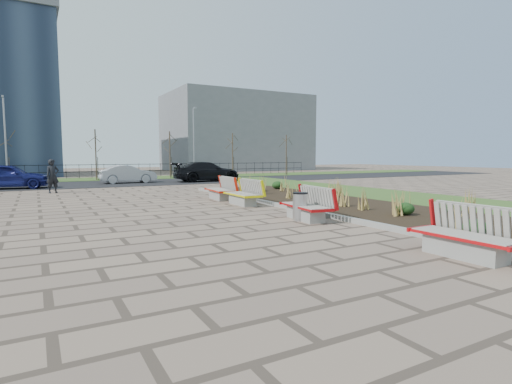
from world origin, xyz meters
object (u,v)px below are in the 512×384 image
bench_a (465,233)px  bench_b (305,204)px  car_silver (128,174)px  bench_c (242,193)px  lamp_west (5,140)px  pedestrian (53,176)px  lamp_east (194,143)px  litter_bin (300,207)px  car_black (207,171)px  bench_d (219,188)px  car_blue (8,176)px

bench_a → bench_b: bearing=89.2°
car_silver → bench_c: bearing=-174.8°
bench_c → lamp_west: 21.31m
bench_c → pedestrian: 11.41m
pedestrian → lamp_east: bearing=21.2°
bench_b → litter_bin: bench_b is taller
bench_b → lamp_west: lamp_west is taller
car_silver → car_black: size_ratio=0.76×
bench_c → bench_d: (0.00, 2.26, 0.00)m
bench_a → lamp_west: size_ratio=0.35×
car_silver → car_black: 5.73m
bench_a → bench_c: same height
car_silver → lamp_west: bearing=61.6°
litter_bin → bench_d: bearing=88.4°
bench_d → car_blue: car_blue is taller
bench_b → bench_d: bearing=96.9°
car_blue → bench_a: bearing=-151.7°
bench_c → car_blue: (-8.69, 13.37, 0.27)m
car_blue → lamp_west: 6.22m
bench_c → litter_bin: 4.28m
bench_c → lamp_west: (-9.00, 19.15, 2.54)m
bench_d → car_silver: car_silver is taller
pedestrian → lamp_east: (11.46, 9.75, 2.15)m
litter_bin → car_black: 18.96m
bench_b → pedestrian: pedestrian is taller
bench_b → car_black: (4.19, 18.46, 0.26)m
bench_b → bench_c: 4.29m
bench_a → litter_bin: bearing=91.2°
lamp_west → lamp_east: bearing=0.0°
bench_b → car_black: car_black is taller
bench_c → car_black: 14.78m
bench_c → bench_b: bearing=-88.4°
bench_c → car_silver: 15.20m
pedestrian → car_blue: (-2.23, 3.97, -0.13)m
pedestrian → bench_b: bearing=-84.0°
bench_b → car_blue: (-8.69, 17.66, 0.27)m
bench_c → bench_d: size_ratio=1.00×
pedestrian → lamp_east: 15.20m
bench_c → car_blue: bearing=124.6°
litter_bin → car_black: car_black is taller
car_blue → litter_bin: bearing=-146.7°
lamp_east → car_silver: bearing=-148.1°
car_blue → car_black: size_ratio=0.86×
bench_d → car_silver: 12.95m
litter_bin → pedestrian: size_ratio=0.47×
bench_c → lamp_west: bearing=116.8°
bench_b → car_silver: car_silver is taller
car_blue → bench_d: bearing=-134.4°
litter_bin → pedestrian: 15.05m
car_blue → lamp_east: size_ratio=0.73×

